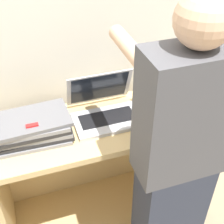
{
  "coord_description": "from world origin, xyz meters",
  "views": [
    {
      "loc": [
        -0.4,
        -1.03,
        1.86
      ],
      "look_at": [
        0.0,
        0.17,
        0.88
      ],
      "focal_mm": 50.0,
      "sensor_mm": 36.0,
      "label": 1
    }
  ],
  "objects_px": {
    "laptop_stack_left": "(33,128)",
    "person": "(177,162)",
    "laptop_stack_right": "(173,101)",
    "laptop_open": "(105,109)"
  },
  "relations": [
    {
      "from": "laptop_open",
      "to": "laptop_stack_left",
      "type": "bearing_deg",
      "value": -173.23
    },
    {
      "from": "laptop_open",
      "to": "laptop_stack_right",
      "type": "height_order",
      "value": "laptop_open"
    },
    {
      "from": "laptop_stack_right",
      "to": "person",
      "type": "distance_m",
      "value": 0.46
    },
    {
      "from": "laptop_open",
      "to": "laptop_stack_right",
      "type": "relative_size",
      "value": 0.97
    },
    {
      "from": "laptop_stack_left",
      "to": "person",
      "type": "relative_size",
      "value": 0.25
    },
    {
      "from": "laptop_open",
      "to": "laptop_stack_left",
      "type": "distance_m",
      "value": 0.41
    },
    {
      "from": "person",
      "to": "laptop_stack_right",
      "type": "bearing_deg",
      "value": 65.0
    },
    {
      "from": "person",
      "to": "laptop_open",
      "type": "bearing_deg",
      "value": 113.59
    },
    {
      "from": "laptop_stack_left",
      "to": "laptop_stack_right",
      "type": "distance_m",
      "value": 0.8
    },
    {
      "from": "laptop_stack_left",
      "to": "laptop_stack_right",
      "type": "relative_size",
      "value": 1.03
    }
  ]
}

